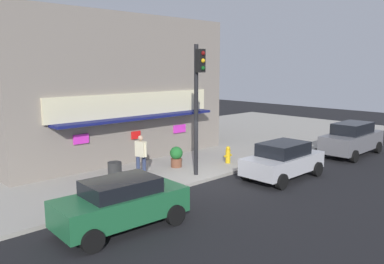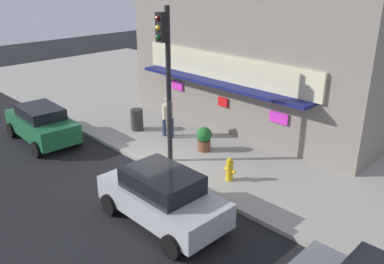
% 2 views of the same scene
% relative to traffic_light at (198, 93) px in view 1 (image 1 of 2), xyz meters
% --- Properties ---
extents(ground_plane, '(62.31, 62.31, 0.00)m').
position_rel_traffic_light_xyz_m(ground_plane, '(0.04, -0.69, -3.68)').
color(ground_plane, black).
extents(sidewalk, '(41.54, 13.89, 0.14)m').
position_rel_traffic_light_xyz_m(sidewalk, '(0.04, 6.26, -3.61)').
color(sidewalk, '#A39E93').
rests_on(sidewalk, ground_plane).
extents(corner_building, '(12.00, 10.58, 7.12)m').
position_rel_traffic_light_xyz_m(corner_building, '(-0.57, 8.57, 0.02)').
color(corner_building, gray).
rests_on(corner_building, sidewalk).
extents(traffic_light, '(0.32, 0.58, 5.55)m').
position_rel_traffic_light_xyz_m(traffic_light, '(0.00, 0.00, 0.00)').
color(traffic_light, black).
rests_on(traffic_light, sidewalk).
extents(fire_hydrant, '(0.48, 0.24, 0.83)m').
position_rel_traffic_light_xyz_m(fire_hydrant, '(2.55, 0.50, -3.13)').
color(fire_hydrant, gold).
rests_on(fire_hydrant, sidewalk).
extents(trash_can, '(0.54, 0.54, 0.94)m').
position_rel_traffic_light_xyz_m(trash_can, '(-3.42, 1.17, -3.07)').
color(trash_can, '#2D2D2D').
rests_on(trash_can, sidewalk).
extents(pedestrian, '(0.58, 0.63, 1.76)m').
position_rel_traffic_light_xyz_m(pedestrian, '(-1.82, 1.60, -2.56)').
color(pedestrian, navy).
rests_on(pedestrian, sidewalk).
extents(potted_plant_by_doorway, '(0.60, 0.60, 0.97)m').
position_rel_traffic_light_xyz_m(potted_plant_by_doorway, '(0.24, 1.66, -3.02)').
color(potted_plant_by_doorway, brown).
rests_on(potted_plant_by_doorway, sidewalk).
extents(parked_car_silver, '(3.94, 1.98, 1.57)m').
position_rel_traffic_light_xyz_m(parked_car_silver, '(2.66, -2.54, -2.87)').
color(parked_car_silver, '#B7B7BC').
rests_on(parked_car_silver, ground_plane).
extents(parked_car_green, '(3.99, 2.03, 1.53)m').
position_rel_traffic_light_xyz_m(parked_car_green, '(-5.38, -2.28, -2.87)').
color(parked_car_green, '#1E6038').
rests_on(parked_car_green, ground_plane).
extents(parked_car_grey, '(4.51, 1.97, 1.78)m').
position_rel_traffic_light_xyz_m(parked_car_grey, '(9.19, -2.59, -2.77)').
color(parked_car_grey, slate).
rests_on(parked_car_grey, ground_plane).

